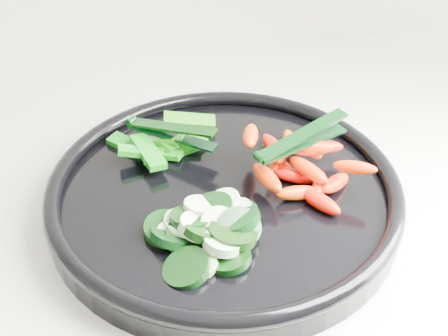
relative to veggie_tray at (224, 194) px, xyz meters
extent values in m
cube|color=silver|center=(-0.19, 0.07, -0.04)|extent=(2.02, 0.62, 0.03)
cylinder|color=black|center=(0.00, 0.00, -0.01)|extent=(0.38, 0.38, 0.02)
torus|color=black|center=(0.00, 0.00, 0.01)|extent=(0.38, 0.38, 0.02)
cylinder|color=black|center=(-0.06, -0.11, 0.01)|extent=(0.06, 0.06, 0.03)
cylinder|color=beige|center=(-0.04, -0.10, 0.01)|extent=(0.04, 0.04, 0.02)
cylinder|color=black|center=(-0.06, -0.06, 0.01)|extent=(0.06, 0.06, 0.03)
cylinder|color=#C9EABB|center=(-0.05, -0.05, 0.01)|extent=(0.05, 0.05, 0.03)
cylinder|color=black|center=(-0.05, -0.07, 0.01)|extent=(0.06, 0.06, 0.03)
cylinder|color=beige|center=(-0.05, -0.05, 0.01)|extent=(0.05, 0.05, 0.02)
cylinder|color=black|center=(-0.02, -0.10, 0.01)|extent=(0.05, 0.05, 0.02)
cylinder|color=beige|center=(-0.02, -0.11, 0.01)|extent=(0.03, 0.03, 0.02)
cylinder|color=black|center=(-0.07, -0.05, 0.01)|extent=(0.05, 0.05, 0.01)
cylinder|color=beige|center=(-0.05, -0.05, 0.01)|extent=(0.05, 0.05, 0.01)
cylinder|color=black|center=(-0.07, -0.05, 0.01)|extent=(0.06, 0.06, 0.02)
cylinder|color=beige|center=(-0.06, -0.06, 0.01)|extent=(0.04, 0.04, 0.01)
cylinder|color=black|center=(0.00, -0.06, 0.02)|extent=(0.07, 0.07, 0.03)
cylinder|color=beige|center=(0.00, -0.05, 0.02)|extent=(0.04, 0.04, 0.02)
cylinder|color=black|center=(-0.04, -0.05, 0.02)|extent=(0.06, 0.06, 0.02)
cylinder|color=beige|center=(-0.03, -0.04, 0.02)|extent=(0.05, 0.05, 0.02)
cylinder|color=black|center=(-0.04, -0.07, 0.02)|extent=(0.05, 0.05, 0.03)
cylinder|color=beige|center=(-0.04, -0.07, 0.02)|extent=(0.05, 0.05, 0.03)
cylinder|color=black|center=(0.00, -0.07, 0.02)|extent=(0.06, 0.06, 0.03)
cylinder|color=beige|center=(-0.02, -0.07, 0.02)|extent=(0.05, 0.05, 0.03)
cylinder|color=black|center=(-0.02, -0.04, 0.02)|extent=(0.05, 0.05, 0.02)
cylinder|color=#E0FAC8|center=(-0.01, -0.04, 0.02)|extent=(0.04, 0.04, 0.02)
cylinder|color=black|center=(-0.01, -0.08, 0.02)|extent=(0.07, 0.07, 0.02)
cylinder|color=beige|center=(-0.02, -0.09, 0.02)|extent=(0.05, 0.05, 0.02)
ellipsoid|color=#ED5200|center=(0.10, -0.03, 0.01)|extent=(0.03, 0.05, 0.02)
ellipsoid|color=red|center=(0.07, -0.03, 0.01)|extent=(0.05, 0.02, 0.02)
ellipsoid|color=red|center=(0.09, -0.05, 0.01)|extent=(0.04, 0.05, 0.02)
ellipsoid|color=#FD2700|center=(0.07, 0.02, 0.01)|extent=(0.02, 0.04, 0.02)
ellipsoid|color=#DA3500|center=(0.12, -0.02, 0.01)|extent=(0.05, 0.05, 0.03)
ellipsoid|color=#E53800|center=(0.07, 0.03, 0.01)|extent=(0.04, 0.05, 0.02)
ellipsoid|color=#EE0E00|center=(0.08, 0.00, 0.01)|extent=(0.05, 0.03, 0.02)
ellipsoid|color=#F73900|center=(0.09, 0.06, 0.01)|extent=(0.02, 0.05, 0.02)
ellipsoid|color=#FB1200|center=(0.07, 0.06, 0.01)|extent=(0.03, 0.05, 0.02)
ellipsoid|color=#EC4E00|center=(0.04, -0.02, 0.03)|extent=(0.03, 0.06, 0.02)
ellipsoid|color=#DA4F00|center=(0.10, 0.02, 0.03)|extent=(0.02, 0.05, 0.03)
ellipsoid|color=#FA5C00|center=(0.07, 0.02, 0.03)|extent=(0.03, 0.05, 0.02)
ellipsoid|color=#ED2E00|center=(0.09, -0.01, 0.03)|extent=(0.04, 0.05, 0.02)
ellipsoid|color=red|center=(0.07, 0.02, 0.03)|extent=(0.05, 0.04, 0.02)
ellipsoid|color=#F51B00|center=(0.12, 0.03, 0.03)|extent=(0.05, 0.02, 0.02)
ellipsoid|color=#DF0C00|center=(0.09, 0.01, 0.04)|extent=(0.04, 0.03, 0.02)
ellipsoid|color=red|center=(0.04, 0.04, 0.04)|extent=(0.03, 0.05, 0.02)
ellipsoid|color=#E84B00|center=(0.10, 0.01, 0.04)|extent=(0.05, 0.03, 0.02)
ellipsoid|color=#FF5800|center=(0.13, -0.04, 0.04)|extent=(0.05, 0.04, 0.02)
cube|color=#19720A|center=(-0.05, 0.09, 0.01)|extent=(0.04, 0.06, 0.02)
cube|color=#136109|center=(-0.03, 0.09, 0.01)|extent=(0.05, 0.05, 0.02)
cube|color=#216609|center=(-0.02, 0.10, 0.01)|extent=(0.04, 0.05, 0.02)
cube|color=#196D0A|center=(-0.05, 0.07, 0.01)|extent=(0.04, 0.03, 0.01)
cube|color=#0B720A|center=(-0.04, 0.08, 0.01)|extent=(0.06, 0.02, 0.02)
cube|color=#09630D|center=(-0.09, 0.10, 0.01)|extent=(0.05, 0.05, 0.01)
cube|color=#1E6F0A|center=(-0.07, 0.08, 0.01)|extent=(0.03, 0.07, 0.03)
cube|color=#206609|center=(-0.05, 0.09, 0.02)|extent=(0.05, 0.04, 0.02)
cube|color=#09610C|center=(-0.08, 0.07, 0.02)|extent=(0.05, 0.02, 0.02)
cube|color=#09620A|center=(-0.07, 0.07, 0.02)|extent=(0.04, 0.07, 0.01)
cube|color=#196E0A|center=(-0.02, 0.12, 0.02)|extent=(0.06, 0.03, 0.02)
cylinder|color=black|center=(0.03, -0.01, 0.05)|extent=(0.01, 0.01, 0.01)
cube|color=black|center=(0.08, 0.01, 0.05)|extent=(0.11, 0.05, 0.00)
cube|color=black|center=(0.08, 0.01, 0.06)|extent=(0.11, 0.05, 0.02)
cylinder|color=black|center=(-0.08, 0.12, 0.03)|extent=(0.01, 0.01, 0.01)
cube|color=black|center=(-0.04, 0.08, 0.02)|extent=(0.10, 0.08, 0.00)
cube|color=black|center=(-0.04, 0.08, 0.04)|extent=(0.09, 0.08, 0.02)
camera|label=1|loc=(-0.11, -0.50, 0.42)|focal=50.00mm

